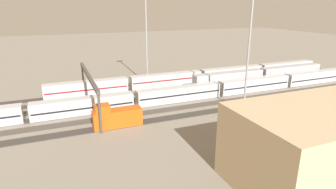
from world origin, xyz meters
name	(u,v)px	position (x,y,z in m)	size (l,w,h in m)	color
ground_plane	(170,99)	(0.00, 0.00, 0.00)	(400.00, 400.00, 0.00)	gray
track_bed_0	(154,87)	(0.00, -12.50, 0.06)	(140.00, 2.80, 0.12)	#3D3833
track_bed_1	(160,91)	(0.00, -7.50, 0.06)	(140.00, 2.80, 0.12)	#3D3833
track_bed_2	(166,96)	(0.00, -2.50, 0.06)	(140.00, 2.80, 0.12)	#4C443D
track_bed_3	(173,102)	(0.00, 2.50, 0.06)	(140.00, 2.80, 0.12)	#4C443D
track_bed_4	(181,108)	(0.00, 7.50, 0.06)	(140.00, 2.80, 0.12)	#4C443D
track_bed_5	(190,115)	(0.00, 12.50, 0.06)	(140.00, 2.80, 0.12)	#3D3833
train_on_track_0	(201,76)	(-16.25, -12.50, 2.01)	(95.60, 3.06, 3.80)	silver
train_on_track_5	(116,117)	(17.16, 12.50, 2.16)	(10.00, 3.00, 5.00)	#D85914
train_on_track_3	(179,94)	(-1.68, 2.50, 2.01)	(119.80, 3.06, 3.80)	silver
train_on_track_2	(261,77)	(-32.37, -2.50, 2.62)	(47.20, 3.00, 5.00)	#B7BABF
light_mast_0	(146,25)	(0.91, -16.31, 18.44)	(2.80, 0.70, 29.24)	#9EA0A5
light_mast_1	(250,31)	(-12.48, 15.60, 18.91)	(2.80, 0.70, 30.11)	#9EA0A5
signal_gantry	(89,79)	(20.66, 0.00, 7.55)	(0.70, 30.00, 8.80)	#4C4742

